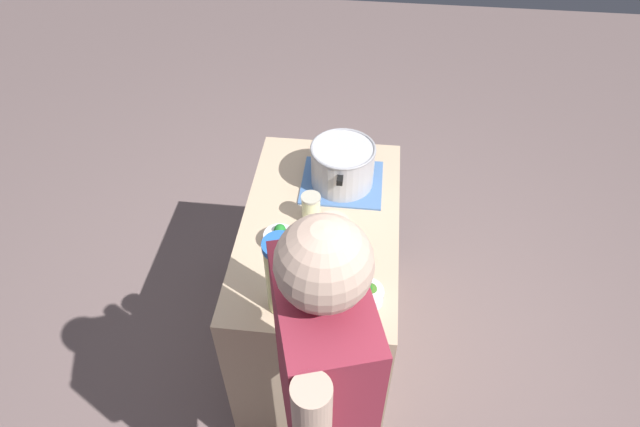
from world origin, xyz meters
name	(u,v)px	position (x,y,z in m)	size (l,w,h in m)	color
ground_plane	(320,340)	(0.00, 0.00, 0.00)	(8.00, 8.00, 0.00)	#75605E
counter_slab	(320,288)	(0.00, 0.00, 0.44)	(1.06, 0.63, 0.87)	tan
dish_cloth	(342,182)	(-0.24, 0.07, 0.87)	(0.31, 0.34, 0.01)	#496FA7
cooking_pot	(343,164)	(-0.24, 0.07, 0.97)	(0.34, 0.27, 0.19)	#B7B7BC
lemonade_pitcher	(282,276)	(0.41, -0.08, 1.03)	(0.11, 0.11, 0.32)	#EFF494
mason_jar	(311,208)	(-0.01, -0.04, 0.93)	(0.08, 0.08, 0.13)	beige
broccoli_bowl_front	(280,237)	(0.12, -0.14, 0.90)	(0.12, 0.12, 0.08)	silver
broccoli_bowl_center	(367,293)	(0.35, 0.20, 0.90)	(0.12, 0.12, 0.08)	silver
person_cook	(323,416)	(0.83, 0.10, 0.96)	(0.50, 0.29, 1.73)	gray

